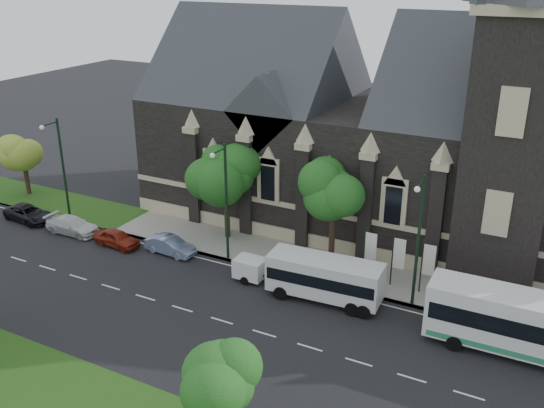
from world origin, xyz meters
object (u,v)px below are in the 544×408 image
Objects in this scene: car_far_white at (72,225)px; shuttle_bus at (325,277)px; tree_park_east at (225,374)px; tree_walk_far at (25,148)px; sedan at (170,245)px; banner_flag_center at (397,256)px; tree_walk_left at (229,171)px; banner_flag_right at (426,263)px; car_far_black at (29,213)px; tree_walk_right at (338,188)px; street_lamp_far at (61,164)px; tour_coach at (544,329)px; banner_flag_left at (368,250)px; street_lamp_near at (418,235)px; street_lamp_mid at (225,197)px; box_trailer at (250,268)px; car_far_red at (117,238)px.

shuttle_bus is at bearing -91.99° from car_far_white.
tree_park_east reaches higher than car_far_white.
tree_walk_far is 1.53× the size of sedan.
tree_walk_left is at bearing 173.11° from banner_flag_center.
tree_walk_far is 38.19m from banner_flag_right.
tree_walk_far is 7.73m from car_far_black.
tree_walk_right is 23.50m from street_lamp_far.
tour_coach is (45.68, -5.22, -2.62)m from tree_walk_far.
tree_walk_right is 6.93m from shuttle_bus.
tree_park_east is at bearing -130.14° from tour_coach.
car_far_white is at bearing -172.71° from banner_flag_right.
sedan is at bearing -168.88° from banner_flag_left.
street_lamp_mid is at bearing 180.00° from street_lamp_near.
street_lamp_mid is at bearing -172.40° from banner_flag_right.
car_far_black is (-26.24, -5.13, -5.16)m from tree_walk_right.
banner_flag_left and banner_flag_right have the same top height.
box_trailer reaches higher than car_far_black.
car_far_black is at bearing -168.94° from tree_walk_right.
tree_park_east is at bearing -87.64° from shuttle_bus.
sedan is at bearing -167.47° from street_lamp_mid.
banner_flag_left is at bearing 10.50° from street_lamp_mid.
tree_park_east is 0.81× the size of tree_walk_right.
tree_park_east is 1.00× the size of tree_walk_far.
shuttle_bus is 1.62× the size of car_far_black.
box_trailer is (3.00, -1.73, -4.19)m from street_lamp_mid.
box_trailer is (-9.28, -3.64, -1.46)m from banner_flag_center.
car_far_black is (-19.03, -1.51, -4.45)m from street_lamp_mid.
banner_flag_left reaches higher than car_far_black.
street_lamp_mid is (23.82, -3.08, 0.49)m from tree_walk_far.
banner_flag_center is at bearing 0.00° from banner_flag_left.
car_far_white is (-23.96, 14.73, -3.93)m from tree_park_east.
car_far_red is (-22.94, -1.86, -4.44)m from street_lamp_near.
car_far_white is at bearing -173.03° from street_lamp_mid.
banner_flag_center and banner_flag_right have the same top height.
car_far_white is (-35.64, 0.45, -1.31)m from tour_coach.
car_far_red is 10.09m from car_far_black.
car_far_red is at bearing 176.73° from shuttle_bus.
street_lamp_mid is at bearing -169.50° from banner_flag_left.
shuttle_bus is at bearing 177.47° from tour_coach.
car_far_white is 5.25m from car_far_black.
tree_walk_left reaches higher than shuttle_bus.
banner_flag_center is at bearing 156.22° from tour_coach.
tour_coach is at bearing -19.26° from banner_flag_left.
banner_flag_right is (4.11, 18.32, -2.24)m from tree_park_east.
tree_walk_left reaches higher than banner_flag_left.
box_trailer is (-11.28, -3.64, -1.46)m from banner_flag_right.
banner_flag_center is at bearing -77.69° from sedan.
street_lamp_near reaches higher than car_far_white.
box_trailer is at bearing -10.17° from tree_walk_far.
car_far_red is at bearing -161.28° from tree_walk_right.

